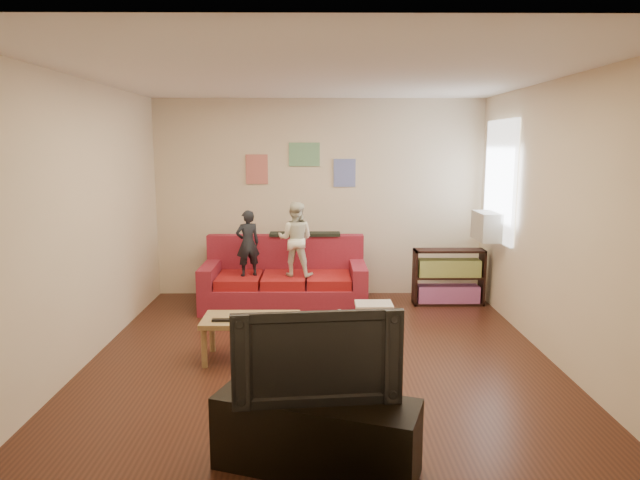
{
  "coord_description": "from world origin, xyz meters",
  "views": [
    {
      "loc": [
        -0.05,
        -5.35,
        2.08
      ],
      "look_at": [
        0.0,
        0.8,
        1.05
      ],
      "focal_mm": 32.0,
      "sensor_mm": 36.0,
      "label": 1
    }
  ],
  "objects_px": {
    "child_a": "(248,243)",
    "child_b": "(295,239)",
    "file_box": "(374,315)",
    "television": "(316,353)",
    "tv_stand": "(316,434)",
    "sofa": "(285,282)",
    "coffee_table": "(251,323)",
    "bookshelf": "(448,280)"
  },
  "relations": [
    {
      "from": "child_a",
      "to": "child_b",
      "type": "distance_m",
      "value": 0.6
    },
    {
      "from": "file_box",
      "to": "television",
      "type": "xyz_separation_m",
      "value": [
        -0.66,
        -2.9,
        0.64
      ]
    },
    {
      "from": "tv_stand",
      "to": "television",
      "type": "bearing_deg",
      "value": 0.0
    },
    {
      "from": "child_a",
      "to": "file_box",
      "type": "relative_size",
      "value": 1.99
    },
    {
      "from": "child_a",
      "to": "tv_stand",
      "type": "height_order",
      "value": "child_a"
    },
    {
      "from": "sofa",
      "to": "file_box",
      "type": "height_order",
      "value": "sofa"
    },
    {
      "from": "coffee_table",
      "to": "tv_stand",
      "type": "distance_m",
      "value": 2.04
    },
    {
      "from": "child_b",
      "to": "file_box",
      "type": "distance_m",
      "value": 1.42
    },
    {
      "from": "child_b",
      "to": "bookshelf",
      "type": "xyz_separation_m",
      "value": [
        2.0,
        0.23,
        -0.58
      ]
    },
    {
      "from": "coffee_table",
      "to": "television",
      "type": "bearing_deg",
      "value": -72.02
    },
    {
      "from": "child_b",
      "to": "child_a",
      "type": "bearing_deg",
      "value": 10.43
    },
    {
      "from": "child_a",
      "to": "file_box",
      "type": "height_order",
      "value": "child_a"
    },
    {
      "from": "bookshelf",
      "to": "television",
      "type": "bearing_deg",
      "value": -114.14
    },
    {
      "from": "coffee_table",
      "to": "television",
      "type": "relative_size",
      "value": 0.89
    },
    {
      "from": "sofa",
      "to": "child_b",
      "type": "relative_size",
      "value": 2.22
    },
    {
      "from": "child_b",
      "to": "coffee_table",
      "type": "distance_m",
      "value": 1.85
    },
    {
      "from": "child_b",
      "to": "television",
      "type": "relative_size",
      "value": 0.9
    },
    {
      "from": "child_b",
      "to": "bookshelf",
      "type": "distance_m",
      "value": 2.1
    },
    {
      "from": "child_b",
      "to": "coffee_table",
      "type": "height_order",
      "value": "child_b"
    },
    {
      "from": "sofa",
      "to": "child_a",
      "type": "xyz_separation_m",
      "value": [
        -0.45,
        -0.17,
        0.55
      ]
    },
    {
      "from": "child_b",
      "to": "sofa",
      "type": "bearing_deg",
      "value": -38.79
    },
    {
      "from": "sofa",
      "to": "television",
      "type": "distance_m",
      "value": 3.89
    },
    {
      "from": "bookshelf",
      "to": "file_box",
      "type": "xyz_separation_m",
      "value": [
        -1.08,
        -1.0,
        -0.18
      ]
    },
    {
      "from": "child_b",
      "to": "file_box",
      "type": "height_order",
      "value": "child_b"
    },
    {
      "from": "bookshelf",
      "to": "file_box",
      "type": "relative_size",
      "value": 2.17
    },
    {
      "from": "coffee_table",
      "to": "file_box",
      "type": "bearing_deg",
      "value": 36.59
    },
    {
      "from": "coffee_table",
      "to": "tv_stand",
      "type": "xyz_separation_m",
      "value": [
        0.63,
        -1.94,
        -0.12
      ]
    },
    {
      "from": "child_b",
      "to": "coffee_table",
      "type": "xyz_separation_m",
      "value": [
        -0.37,
        -1.73,
        -0.55
      ]
    },
    {
      "from": "child_b",
      "to": "television",
      "type": "xyz_separation_m",
      "value": [
        0.26,
        -3.67,
        -0.12
      ]
    },
    {
      "from": "file_box",
      "to": "bookshelf",
      "type": "bearing_deg",
      "value": 42.62
    },
    {
      "from": "sofa",
      "to": "coffee_table",
      "type": "relative_size",
      "value": 2.22
    },
    {
      "from": "file_box",
      "to": "tv_stand",
      "type": "relative_size",
      "value": 0.32
    },
    {
      "from": "coffee_table",
      "to": "bookshelf",
      "type": "height_order",
      "value": "bookshelf"
    },
    {
      "from": "child_b",
      "to": "television",
      "type": "distance_m",
      "value": 3.68
    },
    {
      "from": "tv_stand",
      "to": "television",
      "type": "xyz_separation_m",
      "value": [
        0.0,
        0.0,
        0.55
      ]
    },
    {
      "from": "coffee_table",
      "to": "bookshelf",
      "type": "distance_m",
      "value": 3.08
    },
    {
      "from": "sofa",
      "to": "child_b",
      "type": "height_order",
      "value": "child_b"
    },
    {
      "from": "sofa",
      "to": "child_a",
      "type": "height_order",
      "value": "child_a"
    },
    {
      "from": "file_box",
      "to": "tv_stand",
      "type": "bearing_deg",
      "value": -102.9
    },
    {
      "from": "child_b",
      "to": "tv_stand",
      "type": "relative_size",
      "value": 0.72
    },
    {
      "from": "bookshelf",
      "to": "tv_stand",
      "type": "relative_size",
      "value": 0.7
    },
    {
      "from": "sofa",
      "to": "tv_stand",
      "type": "height_order",
      "value": "sofa"
    }
  ]
}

